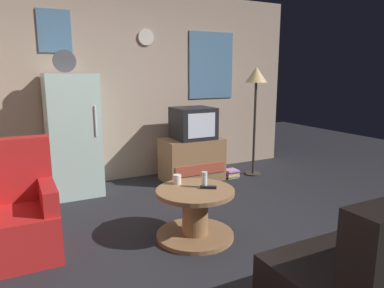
% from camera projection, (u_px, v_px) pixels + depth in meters
% --- Properties ---
extents(ground_plane, '(12.00, 12.00, 0.00)m').
position_uv_depth(ground_plane, '(221.00, 247.00, 3.13)').
color(ground_plane, '#232328').
extents(wall_with_art, '(5.20, 0.12, 2.62)m').
position_uv_depth(wall_with_art, '(132.00, 87.00, 5.01)').
color(wall_with_art, tan).
rests_on(wall_with_art, ground_plane).
extents(fridge, '(0.60, 0.62, 1.77)m').
position_uv_depth(fridge, '(73.00, 135.00, 4.38)').
color(fridge, silver).
rests_on(fridge, ground_plane).
extents(tv_stand, '(0.84, 0.53, 0.59)m').
position_uv_depth(tv_stand, '(192.00, 159.00, 5.06)').
color(tv_stand, '#8E6642').
rests_on(tv_stand, ground_plane).
extents(crt_tv, '(0.54, 0.51, 0.44)m').
position_uv_depth(crt_tv, '(193.00, 123.00, 4.96)').
color(crt_tv, black).
rests_on(crt_tv, tv_stand).
extents(standing_lamp, '(0.32, 0.32, 1.59)m').
position_uv_depth(standing_lamp, '(256.00, 83.00, 5.09)').
color(standing_lamp, '#332D28').
rests_on(standing_lamp, ground_plane).
extents(coffee_table, '(0.72, 0.72, 0.47)m').
position_uv_depth(coffee_table, '(195.00, 213.00, 3.27)').
color(coffee_table, '#8E6642').
rests_on(coffee_table, ground_plane).
extents(wine_glass, '(0.05, 0.05, 0.15)m').
position_uv_depth(wine_glass, '(204.00, 180.00, 3.27)').
color(wine_glass, silver).
rests_on(wine_glass, coffee_table).
extents(mug_ceramic_white, '(0.08, 0.08, 0.09)m').
position_uv_depth(mug_ceramic_white, '(177.00, 179.00, 3.38)').
color(mug_ceramic_white, silver).
rests_on(mug_ceramic_white, coffee_table).
extents(remote_control, '(0.15, 0.12, 0.02)m').
position_uv_depth(remote_control, '(208.00, 187.00, 3.25)').
color(remote_control, black).
rests_on(remote_control, coffee_table).
extents(armchair, '(0.68, 0.68, 0.96)m').
position_uv_depth(armchair, '(13.00, 216.00, 2.96)').
color(armchair, red).
rests_on(armchair, ground_plane).
extents(book_stack, '(0.21, 0.18, 0.12)m').
position_uv_depth(book_stack, '(231.00, 173.00, 5.18)').
color(book_stack, '#B7C38D').
rests_on(book_stack, ground_plane).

